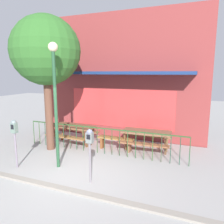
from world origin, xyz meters
TOP-DOWN VIEW (x-y plane):
  - ground at (0.00, 0.00)m, footprint 40.00×40.00m
  - pub_storefront at (0.00, 4.22)m, footprint 7.32×1.50m
  - patio_fence_front at (-0.00, 1.90)m, footprint 6.17×0.04m
  - picnic_table_left at (-1.53, 2.50)m, footprint 1.88×1.47m
  - picnic_table_right at (1.49, 2.76)m, footprint 1.86×1.44m
  - patio_bench at (0.37, 2.46)m, footprint 1.41×0.35m
  - parking_meter_near at (0.65, -0.19)m, footprint 0.18×0.17m
  - parking_meter_far at (-1.94, -0.18)m, footprint 0.18×0.17m
  - street_tree at (-2.00, 1.58)m, footprint 2.50×2.50m
  - street_lamp at (-0.76, 0.33)m, footprint 0.28×0.28m
  - curb_edge at (0.00, -0.79)m, footprint 10.24×0.20m

SIDE VIEW (x-z plane):
  - ground at x=0.00m, z-range 0.00..0.00m
  - curb_edge at x=0.00m, z-range -0.06..0.06m
  - patio_bench at x=0.37m, z-range 0.11..0.59m
  - picnic_table_left at x=-1.53m, z-range 0.21..1.01m
  - picnic_table_right at x=1.49m, z-range 0.21..1.01m
  - patio_fence_front at x=0.00m, z-range 0.18..1.15m
  - parking_meter_near at x=0.65m, z-range 0.40..1.89m
  - parking_meter_far at x=-1.94m, z-range 0.41..1.93m
  - street_lamp at x=-0.76m, z-range 0.59..4.39m
  - pub_storefront at x=0.00m, z-range -0.01..5.46m
  - street_tree at x=-2.00m, z-range 1.19..6.15m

